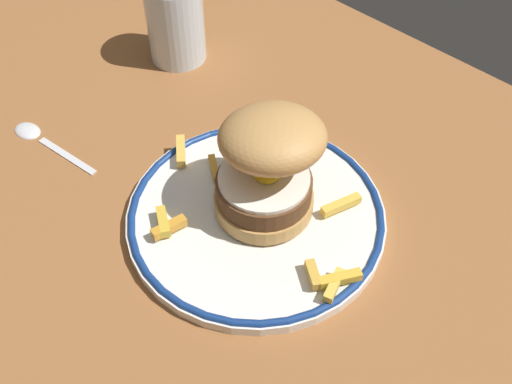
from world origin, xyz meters
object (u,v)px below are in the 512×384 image
water_glass (176,25)px  spoon (35,134)px  burger (268,163)px  dinner_plate (256,216)px

water_glass → spoon: size_ratio=0.81×
burger → spoon: 30.60cm
dinner_plate → burger: 6.93cm
burger → water_glass: size_ratio=1.40×
dinner_plate → burger: size_ratio=1.78×
burger → water_glass: burger is taller
water_glass → burger: bearing=-23.6°
water_glass → spoon: water_glass is taller
dinner_plate → spoon: dinner_plate is taller
burger → water_glass: bearing=156.4°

